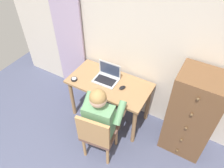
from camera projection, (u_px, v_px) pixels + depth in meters
name	position (u px, v px, depth m)	size (l,w,h in m)	color
wall_back	(147.00, 46.00, 2.80)	(4.80, 0.05, 2.50)	beige
curtain_panel	(68.00, 33.00, 3.31)	(0.54, 0.03, 2.22)	#B29EBC
desk	(109.00, 88.00, 3.12)	(1.18, 0.60, 0.74)	#9E754C
dresser	(191.00, 115.00, 2.74)	(0.56, 0.49, 1.29)	brown
chair	(98.00, 134.00, 2.72)	(0.47, 0.46, 0.86)	brown
person_seated	(103.00, 114.00, 2.72)	(0.58, 0.62, 1.18)	#4C4C4C
laptop	(107.00, 76.00, 3.06)	(0.35, 0.26, 0.24)	#B7BABF
computer_mouse	(122.00, 88.00, 2.95)	(0.06, 0.10, 0.03)	black
desk_clock	(74.00, 79.00, 3.08)	(0.09, 0.09, 0.03)	black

